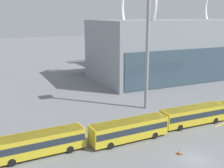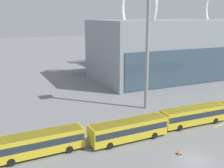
{
  "view_description": "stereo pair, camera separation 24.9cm",
  "coord_description": "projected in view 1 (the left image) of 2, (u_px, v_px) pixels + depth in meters",
  "views": [
    {
      "loc": [
        -23.13,
        -24.77,
        17.82
      ],
      "look_at": [
        0.6,
        26.39,
        4.0
      ],
      "focal_mm": 45.0,
      "sensor_mm": 36.0,
      "label": 1
    },
    {
      "loc": [
        -22.9,
        -24.88,
        17.82
      ],
      "look_at": [
        0.6,
        26.39,
        4.0
      ],
      "focal_mm": 45.0,
      "sensor_mm": 36.0,
      "label": 2
    }
  ],
  "objects": [
    {
      "name": "traffic_cone_0",
      "position": [
        179.0,
        152.0,
        36.99
      ],
      "size": [
        0.62,
        0.62,
        0.58
      ],
      "color": "black",
      "rests_on": "ground_plane"
    },
    {
      "name": "shuttle_bus_1",
      "position": [
        39.0,
        142.0,
        36.37
      ],
      "size": [
        12.04,
        3.28,
        3.02
      ],
      "rotation": [
        0.0,
        0.0,
        0.05
      ],
      "color": "gold",
      "rests_on": "ground_plane"
    },
    {
      "name": "shuttle_bus_3",
      "position": [
        194.0,
        114.0,
        46.77
      ],
      "size": [
        11.95,
        2.91,
        3.02
      ],
      "rotation": [
        0.0,
        0.0,
        -0.01
      ],
      "color": "gold",
      "rests_on": "ground_plane"
    },
    {
      "name": "shuttle_bus_2",
      "position": [
        129.0,
        129.0,
        40.75
      ],
      "size": [
        12.02,
        3.21,
        3.02
      ],
      "rotation": [
        0.0,
        0.0,
        0.04
      ],
      "color": "gold",
      "rests_on": "ground_plane"
    },
    {
      "name": "lane_stripe_0",
      "position": [
        99.0,
        133.0,
        43.77
      ],
      "size": [
        8.39,
        1.38,
        0.01
      ],
      "primitive_type": "cube",
      "rotation": [
        0.0,
        0.0,
        0.13
      ],
      "color": "yellow",
      "rests_on": "ground_plane"
    },
    {
      "name": "airliner_at_gate_far",
      "position": [
        113.0,
        55.0,
        92.92
      ],
      "size": [
        32.87,
        34.08,
        14.08
      ],
      "rotation": [
        0.0,
        0.0,
        1.63
      ],
      "color": "silver",
      "rests_on": "ground_plane"
    },
    {
      "name": "floodlight_mast",
      "position": [
        148.0,
        32.0,
        51.93
      ],
      "size": [
        2.66,
        2.66,
        23.24
      ],
      "color": "gray",
      "rests_on": "ground_plane"
    },
    {
      "name": "ground_plane",
      "position": [
        195.0,
        160.0,
        35.52
      ],
      "size": [
        440.0,
        440.0,
        0.0
      ],
      "primitive_type": "plane",
      "color": "slate"
    }
  ]
}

